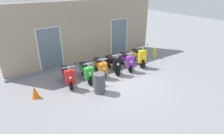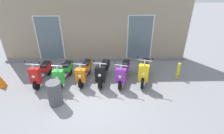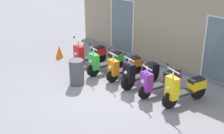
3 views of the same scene
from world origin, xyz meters
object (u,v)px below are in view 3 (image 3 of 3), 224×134
at_px(scooter_red, 89,54).
at_px(scooter_green, 105,61).
at_px(scooter_black, 140,73).
at_px(scooter_purple, 160,81).
at_px(scooter_orange, 124,67).
at_px(scooter_yellow, 184,89).
at_px(traffic_cone, 59,52).
at_px(trash_bin, 77,72).

relative_size(scooter_red, scooter_green, 0.96).
relative_size(scooter_red, scooter_black, 0.96).
bearing_deg(scooter_purple, scooter_green, 179.46).
distance_m(scooter_black, scooter_purple, 0.84).
relative_size(scooter_orange, scooter_yellow, 0.91).
relative_size(scooter_yellow, traffic_cone, 3.15).
relative_size(scooter_orange, scooter_purple, 0.95).
relative_size(traffic_cone, trash_bin, 0.59).
xyz_separation_m(scooter_black, scooter_purple, (0.84, -0.06, 0.00)).
xyz_separation_m(scooter_orange, trash_bin, (-0.87, -1.45, -0.01)).
bearing_deg(traffic_cone, scooter_yellow, 2.59).
height_order(scooter_red, scooter_green, scooter_red).
bearing_deg(traffic_cone, scooter_purple, 2.68).
xyz_separation_m(scooter_red, scooter_purple, (3.35, -0.06, 0.01)).
relative_size(scooter_black, traffic_cone, 3.03).
distance_m(scooter_green, scooter_black, 1.60).
bearing_deg(scooter_yellow, scooter_black, 179.13).
bearing_deg(traffic_cone, trash_bin, -24.36).
bearing_deg(scooter_green, scooter_red, 177.75).
bearing_deg(scooter_orange, scooter_black, -5.96).
bearing_deg(traffic_cone, scooter_green, 5.87).
distance_m(scooter_orange, scooter_black, 0.77).
xyz_separation_m(scooter_red, trash_bin, (0.88, -1.37, -0.02)).
distance_m(scooter_green, trash_bin, 1.34).
height_order(scooter_yellow, traffic_cone, scooter_yellow).
height_order(scooter_black, traffic_cone, scooter_black).
relative_size(scooter_green, scooter_black, 1.00).
height_order(scooter_green, traffic_cone, scooter_green).
height_order(scooter_green, scooter_black, scooter_black).
height_order(scooter_purple, trash_bin, scooter_purple).
height_order(scooter_orange, scooter_black, scooter_black).
xyz_separation_m(scooter_green, scooter_yellow, (3.30, 0.01, 0.05)).
relative_size(scooter_red, scooter_yellow, 0.93).
bearing_deg(scooter_green, scooter_black, 1.25).
relative_size(scooter_purple, traffic_cone, 3.01).
bearing_deg(trash_bin, scooter_green, 88.33).
xyz_separation_m(scooter_green, traffic_cone, (-2.44, -0.25, -0.19)).
bearing_deg(scooter_purple, scooter_orange, 175.08).
xyz_separation_m(scooter_yellow, trash_bin, (-3.34, -1.35, -0.06)).
bearing_deg(scooter_purple, trash_bin, -151.98).
bearing_deg(scooter_purple, traffic_cone, -177.32).
distance_m(scooter_black, trash_bin, 2.14).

